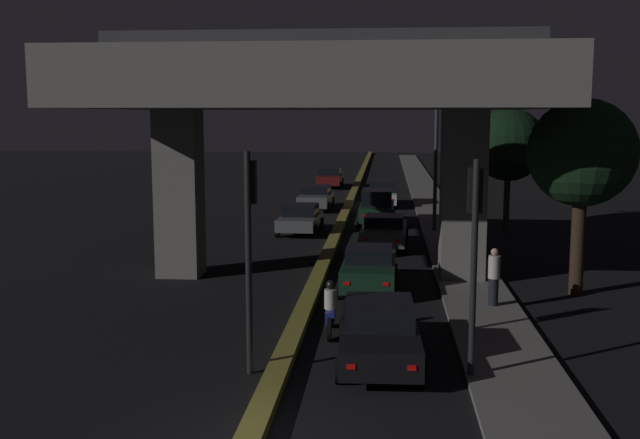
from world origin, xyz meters
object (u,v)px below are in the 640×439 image
(car_dark_green_fourth, at_px, (377,207))
(motorcycle_blue_filtering_near, at_px, (330,311))
(car_dark_green_second, at_px, (369,268))
(traffic_light_left_of_median, at_px, (249,223))
(street_lamp, at_px, (428,142))
(car_grey_lead_oncoming, at_px, (300,218))
(car_black_lead, at_px, (379,331))
(pedestrian_on_sidewalk, at_px, (494,277))
(traffic_light_right_of_median, at_px, (474,230))
(car_grey_second_oncoming, at_px, (316,197))
(car_grey_third, at_px, (384,231))
(car_dark_red_third_oncoming, at_px, (330,178))
(car_white_fifth, at_px, (381,193))

(car_dark_green_fourth, height_order, motorcycle_blue_filtering_near, car_dark_green_fourth)
(car_dark_green_second, xyz_separation_m, car_dark_green_fourth, (0.06, 14.61, 0.20))
(traffic_light_left_of_median, relative_size, street_lamp, 0.67)
(traffic_light_left_of_median, bearing_deg, car_grey_lead_oncoming, 93.33)
(car_black_lead, bearing_deg, car_dark_green_fourth, -0.98)
(pedestrian_on_sidewalk, bearing_deg, car_dark_green_second, 149.59)
(traffic_light_right_of_median, distance_m, motorcycle_blue_filtering_near, 5.21)
(car_dark_green_second, height_order, car_grey_second_oncoming, car_dark_green_second)
(traffic_light_left_of_median, height_order, motorcycle_blue_filtering_near, traffic_light_left_of_median)
(car_grey_third, bearing_deg, car_grey_lead_oncoming, 50.48)
(traffic_light_left_of_median, bearing_deg, car_dark_red_third_oncoming, 91.93)
(traffic_light_right_of_median, bearing_deg, pedestrian_on_sidewalk, 77.57)
(car_white_fifth, bearing_deg, car_dark_green_fourth, 177.11)
(traffic_light_right_of_median, relative_size, car_dark_green_fourth, 1.20)
(car_dark_green_second, relative_size, motorcycle_blue_filtering_near, 2.29)
(car_grey_third, relative_size, motorcycle_blue_filtering_near, 2.28)
(car_black_lead, xyz_separation_m, car_grey_third, (0.07, 15.01, 0.00))
(car_grey_third, bearing_deg, traffic_light_right_of_median, -170.59)
(traffic_light_right_of_median, relative_size, car_grey_second_oncoming, 1.06)
(car_grey_third, bearing_deg, car_dark_green_fourth, 5.92)
(traffic_light_left_of_median, bearing_deg, street_lamp, 76.25)
(car_dark_green_fourth, bearing_deg, car_grey_second_oncoming, 32.61)
(car_white_fifth, xyz_separation_m, pedestrian_on_sidewalk, (3.47, -24.81, 0.16))
(traffic_light_right_of_median, distance_m, car_grey_second_oncoming, 29.52)
(car_black_lead, height_order, car_dark_red_third_oncoming, car_dark_red_third_oncoming)
(car_grey_third, xyz_separation_m, car_grey_lead_oncoming, (-4.06, 3.66, -0.02))
(pedestrian_on_sidewalk, bearing_deg, car_dark_green_fourth, 102.27)
(car_white_fifth, height_order, pedestrian_on_sidewalk, pedestrian_on_sidewalk)
(car_grey_third, distance_m, motorcycle_blue_filtering_near, 12.99)
(car_dark_green_fourth, xyz_separation_m, car_white_fifth, (0.18, 8.02, -0.10))
(car_black_lead, distance_m, car_grey_second_oncoming, 28.13)
(traffic_light_left_of_median, relative_size, motorcycle_blue_filtering_near, 2.66)
(street_lamp, bearing_deg, car_dark_red_third_oncoming, 106.16)
(traffic_light_right_of_median, relative_size, pedestrian_on_sidewalk, 2.80)
(street_lamp, distance_m, car_black_lead, 19.75)
(traffic_light_left_of_median, bearing_deg, traffic_light_right_of_median, 0.02)
(car_dark_green_second, bearing_deg, car_grey_second_oncoming, 11.27)
(street_lamp, bearing_deg, car_dark_green_fourth, 134.04)
(traffic_light_left_of_median, xyz_separation_m, car_grey_lead_oncoming, (-1.14, 19.61, -2.66))
(car_black_lead, height_order, pedestrian_on_sidewalk, pedestrian_on_sidewalk)
(car_dark_red_third_oncoming, bearing_deg, street_lamp, 16.06)
(traffic_light_right_of_median, bearing_deg, traffic_light_left_of_median, -179.98)
(car_dark_green_fourth, bearing_deg, car_dark_red_third_oncoming, 12.21)
(car_grey_lead_oncoming, bearing_deg, traffic_light_left_of_median, 5.45)
(car_black_lead, xyz_separation_m, car_grey_lead_oncoming, (-3.99, 18.67, -0.02))
(traffic_light_left_of_median, relative_size, car_black_lead, 1.07)
(traffic_light_left_of_median, height_order, pedestrian_on_sidewalk, traffic_light_left_of_median)
(car_dark_green_fourth, bearing_deg, car_grey_lead_oncoming, 131.35)
(car_dark_green_fourth, distance_m, car_dark_red_third_oncoming, 19.86)
(traffic_light_left_of_median, xyz_separation_m, car_grey_third, (2.92, 15.95, -2.64))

